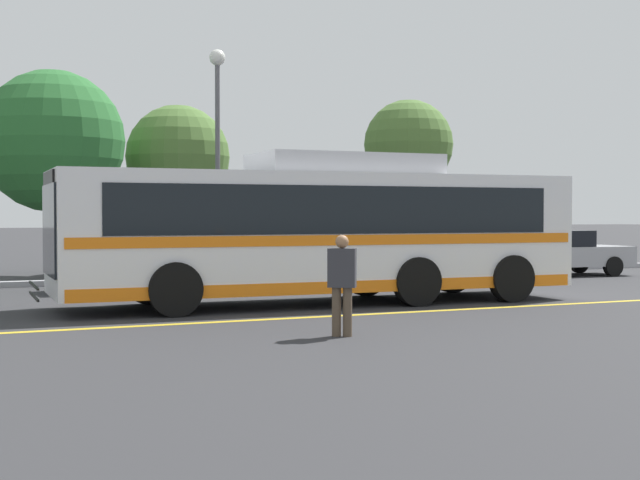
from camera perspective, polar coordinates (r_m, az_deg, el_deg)
ground_plane at (r=18.87m, az=1.44°, el=-4.01°), size 220.00×220.00×0.00m
lane_strip_0 at (r=16.63m, az=3.10°, el=-4.77°), size 30.80×0.20×0.01m
curb_strip at (r=25.10m, az=-6.50°, el=-2.43°), size 38.80×0.36×0.15m
transit_bus at (r=18.52m, az=0.05°, el=0.70°), size 11.18×3.01×3.11m
parked_car_1 at (r=22.38m, az=-10.45°, el=-1.38°), size 4.65×1.94×1.36m
parked_car_2 at (r=24.76m, az=4.80°, el=-1.00°), size 4.70×1.97×1.39m
parked_car_3 at (r=27.86m, az=14.95°, el=-0.79°), size 4.55×2.07×1.37m
pedestrian_0 at (r=13.56m, az=1.42°, el=-2.54°), size 0.47×0.42×1.55m
street_lamp at (r=25.74m, az=-6.58°, el=7.55°), size 0.46×0.46×6.55m
tree_0 at (r=27.76m, az=-16.73°, el=6.07°), size 4.23×4.23×6.15m
tree_1 at (r=29.39m, az=5.68°, el=6.07°), size 2.91×2.91×5.61m
tree_3 at (r=29.56m, az=-9.09°, el=5.26°), size 3.38×3.38×5.43m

